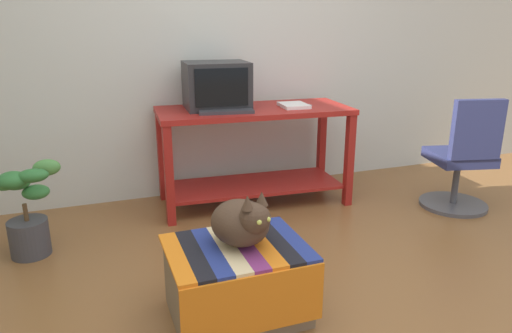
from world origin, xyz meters
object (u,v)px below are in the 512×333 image
desk (254,139)px  tv_monitor (216,86)px  potted_plant (27,212)px  office_chair (463,162)px  ottoman_with_blanket (237,281)px  cat (243,222)px  book (294,105)px  keyboard (226,111)px

desk → tv_monitor: bearing=165.1°
desk → potted_plant: desk is taller
desk → office_chair: size_ratio=1.71×
tv_monitor → potted_plant: size_ratio=0.82×
desk → tv_monitor: size_ratio=3.04×
ottoman_with_blanket → cat: cat is taller
desk → cat: (-0.57, -1.42, -0.03)m
desk → book: (0.31, -0.07, 0.26)m
office_chair → book: bearing=-15.0°
book → cat: (-0.88, -1.35, -0.29)m
keyboard → ottoman_with_blanket: bearing=-95.5°
ottoman_with_blanket → book: bearing=56.3°
ottoman_with_blanket → desk: bearing=67.1°
ottoman_with_blanket → cat: bearing=17.7°
book → potted_plant: (-1.94, -0.30, -0.50)m
ottoman_with_blanket → tv_monitor: bearing=77.6°
tv_monitor → office_chair: bearing=-20.6°
tv_monitor → ottoman_with_blanket: bearing=-98.5°
desk → office_chair: office_chair is taller
desk → office_chair: bearing=-21.6°
keyboard → office_chair: size_ratio=0.45×
desk → keyboard: keyboard is taller
desk → keyboard: (-0.26, -0.12, 0.26)m
potted_plant → tv_monitor: bearing=18.7°
tv_monitor → cat: size_ratio=1.24×
cat → keyboard: bearing=58.3°
cat → potted_plant: (-1.06, 1.05, -0.22)m
desk → potted_plant: 1.69m
desk → keyboard: 0.39m
desk → ottoman_with_blanket: size_ratio=2.27×
keyboard → potted_plant: bearing=-160.6°
potted_plant → desk: bearing=12.7°
ottoman_with_blanket → cat: (0.03, 0.01, 0.31)m
keyboard → desk: bearing=34.1°
tv_monitor → cat: tv_monitor is taller
book → potted_plant: size_ratio=0.40×
keyboard → cat: keyboard is taller
ottoman_with_blanket → cat: size_ratio=1.66×
office_chair → keyboard: bearing=-4.8°
ottoman_with_blanket → office_chair: (2.06, 0.74, 0.19)m
book → office_chair: 1.37m
tv_monitor → potted_plant: bearing=-157.5°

